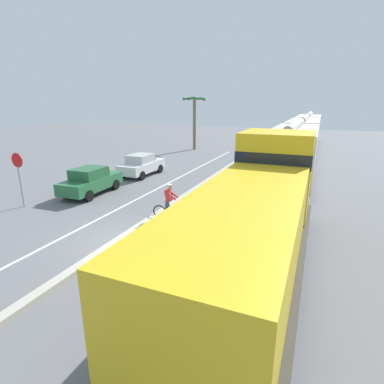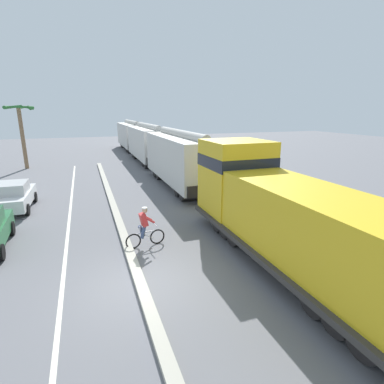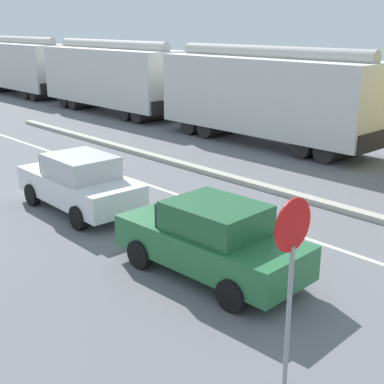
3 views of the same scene
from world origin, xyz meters
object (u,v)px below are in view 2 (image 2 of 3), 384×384
Objects in this scene: hopper_car_middle at (148,143)px; palm_tree_near at (21,120)px; hopper_car_lead at (181,159)px; hopper_car_trailing at (132,135)px; locomotive at (280,214)px; cyclist at (145,228)px; parked_car_white at (14,196)px.

palm_tree_near is at bearing 178.43° from hopper_car_middle.
hopper_car_lead and hopper_car_trailing have the same top height.
palm_tree_near reaches higher than locomotive.
locomotive is 27.11m from palm_tree_near.
hopper_car_trailing is (0.00, 23.20, 0.00)m from hopper_car_lead.
hopper_car_middle is (0.00, 23.76, 0.28)m from locomotive.
cyclist is (-4.60, -32.63, -1.26)m from hopper_car_trailing.
hopper_car_trailing is at bearing 67.13° from parked_car_white.
cyclist is (-4.60, 2.73, -0.98)m from locomotive.
hopper_car_lead is at bearing 63.98° from cyclist.
hopper_car_middle is at bearing 90.00° from hopper_car_lead.
cyclist is (-4.60, -21.03, -1.26)m from hopper_car_middle.
parked_car_white is (-10.68, -2.12, -1.26)m from hopper_car_lead.
hopper_car_middle is (0.00, 11.60, 0.00)m from hopper_car_lead.
palm_tree_near is at bearing 95.75° from parked_car_white.
locomotive is at bearing -63.34° from palm_tree_near.
hopper_car_lead is 6.18× the size of cyclist.
hopper_car_middle is 6.18× the size of cyclist.
cyclist reaches higher than parked_car_white.
palm_tree_near reaches higher than hopper_car_middle.
hopper_car_lead is (0.00, 12.16, 0.28)m from locomotive.
locomotive is 12.16m from hopper_car_lead.
cyclist is at bearing -102.35° from hopper_car_middle.
locomotive is 5.44m from cyclist.
hopper_car_middle is at bearing 52.09° from parked_car_white.
hopper_car_middle is at bearing -90.00° from hopper_car_trailing.
parked_car_white is at bearing 129.72° from cyclist.
hopper_car_middle is 2.51× the size of parked_car_white.
locomotive is 35.36m from hopper_car_trailing.
locomotive reaches higher than hopper_car_trailing.
locomotive is at bearing -43.23° from parked_car_white.
parked_car_white is (-10.68, -25.32, -1.26)m from hopper_car_trailing.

